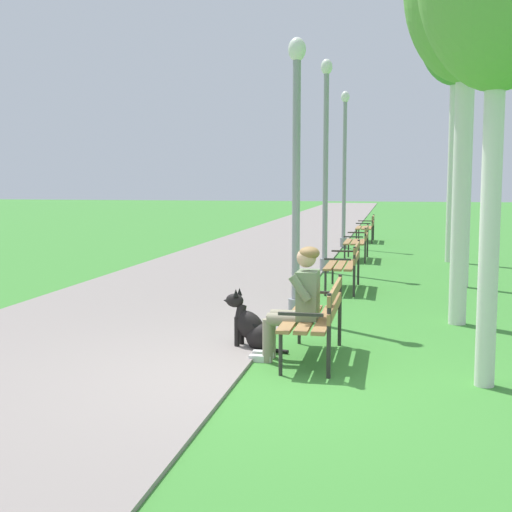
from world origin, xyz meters
name	(u,v)px	position (x,y,z in m)	size (l,w,h in m)	color
ground_plane	(260,380)	(0.00, 0.00, 0.00)	(120.00, 120.00, 0.00)	#3D8433
paved_path	(312,224)	(-2.34, 24.00, 0.02)	(4.27, 60.00, 0.04)	gray
park_bench_near	(318,313)	(0.47, 0.89, 0.51)	(0.55, 1.50, 0.85)	olive
park_bench_mid	(346,262)	(0.43, 5.77, 0.51)	(0.55, 1.50, 0.85)	olive
park_bench_far	(359,239)	(0.42, 10.53, 0.51)	(0.55, 1.50, 0.85)	olive
park_bench_furthest	(367,226)	(0.41, 15.78, 0.51)	(0.55, 1.50, 0.85)	olive
person_seated_on_near_bench	(298,299)	(0.26, 0.78, 0.68)	(0.74, 0.49, 1.25)	gray
dog_black	(253,328)	(-0.32, 1.17, 0.26)	(0.82, 0.39, 0.71)	black
lamp_post_near	(296,176)	(-0.08, 2.98, 2.00)	(0.24, 0.24, 3.86)	gray
lamp_post_mid	(326,164)	(-0.18, 8.11, 2.30)	(0.24, 0.24, 4.45)	gray
lamp_post_far	(344,168)	(-0.18, 13.53, 2.31)	(0.24, 0.24, 4.48)	gray
birch_tree_third	(473,9)	(2.53, 6.57, 4.96)	(2.18, 2.01, 6.21)	silver
birch_tree_fourth	(456,31)	(2.57, 10.57, 5.39)	(1.72, 1.51, 6.78)	silver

